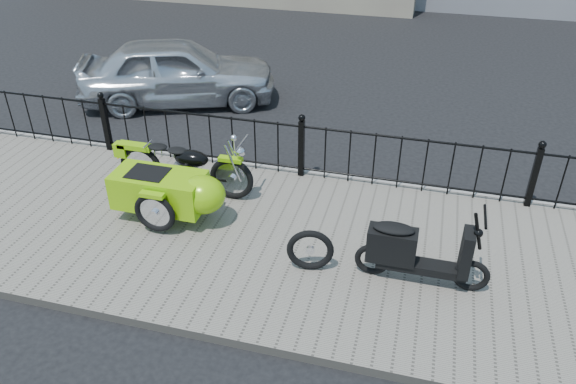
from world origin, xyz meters
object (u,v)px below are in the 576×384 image
(scooter, at_px, (413,252))
(spare_tire, at_px, (310,250))
(sedan_car, at_px, (177,71))
(motorcycle_sidecar, at_px, (175,186))

(scooter, distance_m, spare_tire, 1.26)
(spare_tire, height_order, sedan_car, sedan_car)
(motorcycle_sidecar, height_order, scooter, scooter)
(spare_tire, distance_m, sedan_car, 6.30)
(spare_tire, xyz_separation_m, sedan_car, (-4.00, 4.86, 0.27))
(scooter, distance_m, sedan_car, 7.08)
(scooter, relative_size, spare_tire, 2.73)
(scooter, bearing_deg, motorcycle_sidecar, 169.92)
(scooter, relative_size, sedan_car, 0.40)
(motorcycle_sidecar, relative_size, spare_tire, 3.82)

